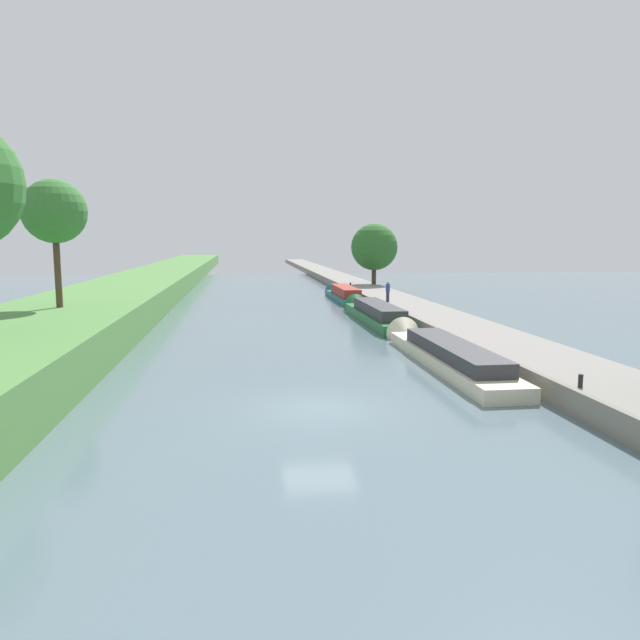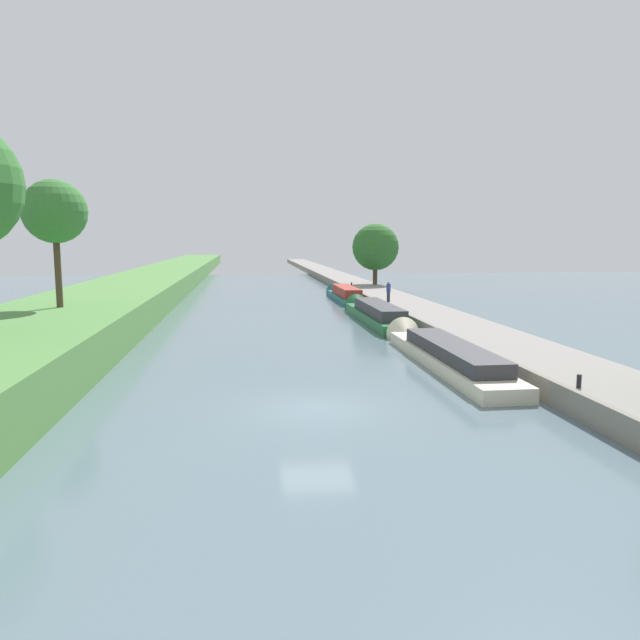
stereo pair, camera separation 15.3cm
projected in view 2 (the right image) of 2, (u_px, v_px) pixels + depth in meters
name	position (u px, v px, depth m)	size (l,w,h in m)	color
ground_plane	(317.00, 409.00, 20.48)	(160.00, 160.00, 0.00)	slate
right_towpath	(601.00, 388.00, 21.72)	(4.08, 260.00, 0.85)	gray
stone_quay	(545.00, 389.00, 21.45)	(0.25, 260.00, 0.90)	gray
narrowboat_cream	(441.00, 352.00, 28.16)	(2.08, 14.47, 1.98)	beige
narrowboat_green	(374.00, 313.00, 42.33)	(2.06, 14.28, 2.06)	#1E6033
narrowboat_teal	(344.00, 294.00, 57.21)	(1.89, 12.55, 2.01)	#195B60
tree_rightbank_midnear	(375.00, 247.00, 65.58)	(5.14, 5.14, 6.68)	#4C3828
tree_leftbank_upstream	(55.00, 212.00, 32.53)	(3.48, 3.48, 7.03)	#4C3828
person_walking	(388.00, 291.00, 47.31)	(0.34, 0.34, 1.66)	#282D42
mooring_bollard_near	(579.00, 381.00, 20.00)	(0.16, 0.16, 0.45)	black
mooring_bollard_far	(351.00, 285.00, 62.56)	(0.16, 0.16, 0.45)	black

